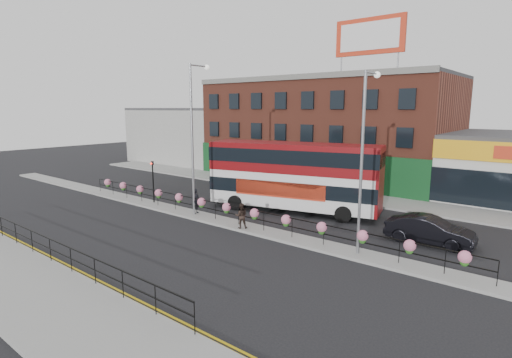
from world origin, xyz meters
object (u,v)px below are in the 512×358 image
Objects in this scene: car at (429,230)px; lamp_column_east at (364,148)px; pedestrian_a at (196,201)px; lamp_column_west at (195,127)px; double_decker_bus at (294,170)px; pedestrian_b at (241,216)px.

lamp_column_east is (-2.24, -3.97, 4.68)m from car.
pedestrian_a is 0.17× the size of lamp_column_west.
double_decker_bus is 7.50m from lamp_column_west.
double_decker_bus is 2.69× the size of car.
car is (9.60, -1.12, -2.25)m from double_decker_bus.
lamp_column_west is (-14.18, -3.95, 5.34)m from car.
pedestrian_a is at bearing 103.47° from car.
lamp_column_west is at bearing -62.60° from pedestrian_a.
pedestrian_a is 5.08m from lamp_column_west.
double_decker_bus reaches higher than pedestrian_a.
lamp_column_east reaches higher than double_decker_bus.
pedestrian_b is at bearing 113.78° from car.
double_decker_bus is 8.08× the size of pedestrian_b.
pedestrian_b is at bearing -174.79° from lamp_column_east.
lamp_column_west is at bearing 103.38° from car.
lamp_column_west is (0.04, 0.03, 5.08)m from pedestrian_a.
lamp_column_west is at bearing 179.87° from lamp_column_east.
double_decker_bus reaches higher than car.
pedestrian_a is at bearing -132.17° from double_decker_bus.
pedestrian_b is (4.68, -0.66, -0.09)m from pedestrian_a.
lamp_column_west is (-4.58, -5.07, 3.08)m from double_decker_bus.
lamp_column_west is at bearing -132.13° from double_decker_bus.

